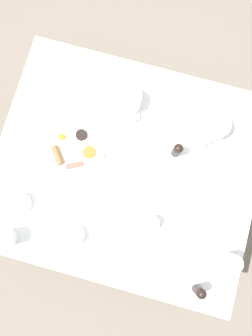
{
  "coord_description": "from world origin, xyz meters",
  "views": [
    {
      "loc": [
        -0.22,
        -0.06,
        2.23
      ],
      "look_at": [
        0.0,
        0.0,
        0.75
      ],
      "focal_mm": 35.0,
      "sensor_mm": 36.0,
      "label": 1
    }
  ],
  "objects_px": {
    "salt_grinder": "(199,292)",
    "teapot_far": "(215,127)",
    "teapot_near": "(129,100)",
    "fork_by_plate": "(87,73)",
    "spoon_for_tea": "(126,263)",
    "water_glass_tall": "(4,239)",
    "knife_by_plate": "(115,204)",
    "pepper_grinder": "(177,150)",
    "teacup_with_saucer_right": "(75,234)",
    "creamer_jug": "(152,223)",
    "water_glass_short": "(231,262)",
    "breakfast_plate": "(73,149)",
    "fork_spare": "(169,273)",
    "teacup_with_saucer_left": "(22,202)",
    "napkin_folded": "(198,237)"
  },
  "relations": [
    {
      "from": "salt_grinder",
      "to": "teapot_far",
      "type": "bearing_deg",
      "value": 7.44
    },
    {
      "from": "teapot_near",
      "to": "fork_by_plate",
      "type": "distance_m",
      "value": 0.26
    },
    {
      "from": "teapot_near",
      "to": "spoon_for_tea",
      "type": "bearing_deg",
      "value": 165.49
    },
    {
      "from": "water_glass_tall",
      "to": "knife_by_plate",
      "type": "relative_size",
      "value": 0.63
    },
    {
      "from": "pepper_grinder",
      "to": "spoon_for_tea",
      "type": "relative_size",
      "value": 0.81
    },
    {
      "from": "teacup_with_saucer_right",
      "to": "fork_by_plate",
      "type": "height_order",
      "value": "teacup_with_saucer_right"
    },
    {
      "from": "creamer_jug",
      "to": "pepper_grinder",
      "type": "xyz_separation_m",
      "value": [
        0.34,
        -0.03,
        0.03
      ]
    },
    {
      "from": "creamer_jug",
      "to": "fork_by_plate",
      "type": "bearing_deg",
      "value": 38.37
    },
    {
      "from": "water_glass_short",
      "to": "teapot_near",
      "type": "bearing_deg",
      "value": 46.29
    },
    {
      "from": "teacup_with_saucer_right",
      "to": "water_glass_tall",
      "type": "distance_m",
      "value": 0.3
    },
    {
      "from": "breakfast_plate",
      "to": "teapot_far",
      "type": "relative_size",
      "value": 1.44
    },
    {
      "from": "breakfast_plate",
      "to": "teapot_near",
      "type": "relative_size",
      "value": 1.55
    },
    {
      "from": "breakfast_plate",
      "to": "fork_spare",
      "type": "height_order",
      "value": "breakfast_plate"
    },
    {
      "from": "teacup_with_saucer_right",
      "to": "fork_spare",
      "type": "distance_m",
      "value": 0.45
    },
    {
      "from": "teacup_with_saucer_right",
      "to": "salt_grinder",
      "type": "height_order",
      "value": "salt_grinder"
    },
    {
      "from": "teapot_far",
      "to": "water_glass_short",
      "type": "height_order",
      "value": "teapot_far"
    },
    {
      "from": "teapot_near",
      "to": "salt_grinder",
      "type": "bearing_deg",
      "value": -174.12
    },
    {
      "from": "pepper_grinder",
      "to": "salt_grinder",
      "type": "height_order",
      "value": "same"
    },
    {
      "from": "breakfast_plate",
      "to": "teacup_with_saucer_left",
      "type": "bearing_deg",
      "value": 153.79
    },
    {
      "from": "fork_spare",
      "to": "breakfast_plate",
      "type": "bearing_deg",
      "value": 53.78
    },
    {
      "from": "water_glass_tall",
      "to": "teacup_with_saucer_left",
      "type": "bearing_deg",
      "value": -3.78
    },
    {
      "from": "breakfast_plate",
      "to": "water_glass_tall",
      "type": "bearing_deg",
      "value": 161.24
    },
    {
      "from": "creamer_jug",
      "to": "fork_spare",
      "type": "distance_m",
      "value": 0.23
    },
    {
      "from": "teapot_near",
      "to": "water_glass_short",
      "type": "xyz_separation_m",
      "value": [
        -0.59,
        -0.61,
        0.0
      ]
    },
    {
      "from": "teapot_near",
      "to": "water_glass_tall",
      "type": "height_order",
      "value": "same"
    },
    {
      "from": "breakfast_plate",
      "to": "knife_by_plate",
      "type": "bearing_deg",
      "value": -126.54
    },
    {
      "from": "salt_grinder",
      "to": "teapot_near",
      "type": "bearing_deg",
      "value": 34.61
    },
    {
      "from": "teacup_with_saucer_right",
      "to": "water_glass_short",
      "type": "bearing_deg",
      "value": -84.38
    },
    {
      "from": "knife_by_plate",
      "to": "teapot_near",
      "type": "bearing_deg",
      "value": 7.68
    },
    {
      "from": "napkin_folded",
      "to": "spoon_for_tea",
      "type": "xyz_separation_m",
      "value": [
        -0.2,
        0.28,
        -0.0
      ]
    },
    {
      "from": "teacup_with_saucer_right",
      "to": "fork_spare",
      "type": "height_order",
      "value": "teacup_with_saucer_right"
    },
    {
      "from": "pepper_grinder",
      "to": "teapot_near",
      "type": "bearing_deg",
      "value": 57.51
    },
    {
      "from": "teacup_with_saucer_right",
      "to": "fork_by_plate",
      "type": "bearing_deg",
      "value": 12.6
    },
    {
      "from": "teacup_with_saucer_right",
      "to": "creamer_jug",
      "type": "xyz_separation_m",
      "value": [
        0.14,
        -0.31,
        0.01
      ]
    },
    {
      "from": "water_glass_tall",
      "to": "water_glass_short",
      "type": "height_order",
      "value": "water_glass_tall"
    },
    {
      "from": "salt_grinder",
      "to": "napkin_folded",
      "type": "bearing_deg",
      "value": 12.2
    },
    {
      "from": "napkin_folded",
      "to": "teapot_far",
      "type": "bearing_deg",
      "value": 5.31
    },
    {
      "from": "teapot_near",
      "to": "fork_by_plate",
      "type": "xyz_separation_m",
      "value": [
        0.09,
        0.23,
        -0.05
      ]
    },
    {
      "from": "creamer_jug",
      "to": "fork_spare",
      "type": "xyz_separation_m",
      "value": [
        -0.19,
        -0.13,
        -0.03
      ]
    },
    {
      "from": "knife_by_plate",
      "to": "spoon_for_tea",
      "type": "bearing_deg",
      "value": -153.88
    },
    {
      "from": "breakfast_plate",
      "to": "teapot_near",
      "type": "distance_m",
      "value": 0.35
    },
    {
      "from": "salt_grinder",
      "to": "breakfast_plate",
      "type": "bearing_deg",
      "value": 57.18
    },
    {
      "from": "teacup_with_saucer_right",
      "to": "water_glass_short",
      "type": "xyz_separation_m",
      "value": [
        0.07,
        -0.68,
        0.03
      ]
    },
    {
      "from": "salt_grinder",
      "to": "fork_spare",
      "type": "bearing_deg",
      "value": 75.01
    },
    {
      "from": "pepper_grinder",
      "to": "spoon_for_tea",
      "type": "distance_m",
      "value": 0.55
    },
    {
      "from": "water_glass_tall",
      "to": "pepper_grinder",
      "type": "xyz_separation_m",
      "value": [
        0.57,
        -0.62,
        -0.0
      ]
    },
    {
      "from": "breakfast_plate",
      "to": "fork_by_plate",
      "type": "distance_m",
      "value": 0.38
    },
    {
      "from": "teapot_far",
      "to": "creamer_jug",
      "type": "height_order",
      "value": "teapot_far"
    },
    {
      "from": "teapot_near",
      "to": "creamer_jug",
      "type": "height_order",
      "value": "teapot_near"
    },
    {
      "from": "water_glass_tall",
      "to": "fork_spare",
      "type": "bearing_deg",
      "value": -86.54
    }
  ]
}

